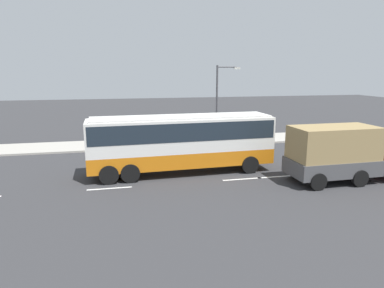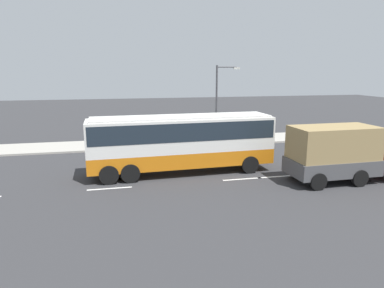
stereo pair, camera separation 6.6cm
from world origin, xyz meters
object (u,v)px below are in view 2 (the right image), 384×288
object	(u,v)px
cargo_truck	(347,152)
pedestrian_near_curb	(112,133)
street_lamp	(219,98)
coach_bus	(182,138)

from	to	relation	value
cargo_truck	pedestrian_near_curb	xyz separation A→B (m)	(-13.43, 12.71, -0.64)
street_lamp	pedestrian_near_curb	bearing A→B (deg)	169.96
cargo_truck	street_lamp	size ratio (longest dim) A/B	1.13
coach_bus	cargo_truck	distance (m)	9.76
cargo_truck	street_lamp	xyz separation A→B (m)	(-4.38, 11.11, 2.31)
cargo_truck	street_lamp	bearing A→B (deg)	110.65
cargo_truck	street_lamp	world-z (taller)	street_lamp
coach_bus	street_lamp	xyz separation A→B (m)	(4.70, 7.57, 1.78)
cargo_truck	street_lamp	distance (m)	12.17
coach_bus	pedestrian_near_curb	bearing A→B (deg)	113.30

